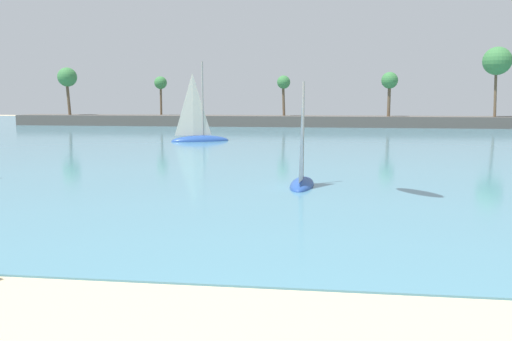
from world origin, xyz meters
TOP-DOWN VIEW (x-y plane):
  - sea at (0.00, 65.38)m, footprint 220.00×114.27m
  - palm_headland at (2.47, 82.37)m, footprint 97.64×6.58m
  - sailboat_near_shore at (-9.91, 51.53)m, footprint 6.60×4.38m
  - sailboat_toward_headland at (2.55, 23.67)m, footprint 1.49×4.24m

SIDE VIEW (x-z plane):
  - sea at x=0.00m, z-range 0.00..0.06m
  - sailboat_toward_headland at x=2.55m, z-range -2.42..3.63m
  - sailboat_near_shore at x=-9.91m, z-range -3.73..5.52m
  - palm_headland at x=2.47m, z-range -3.94..8.53m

